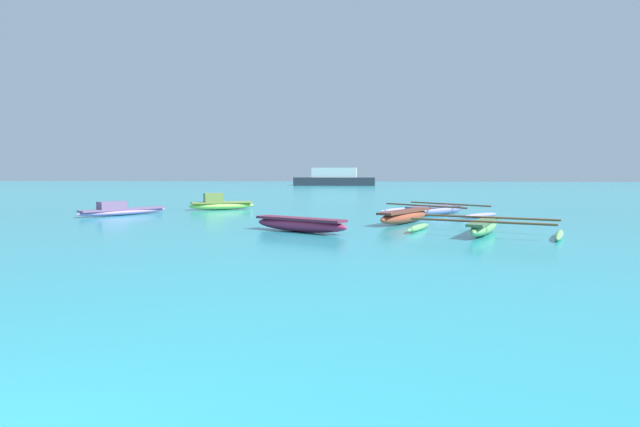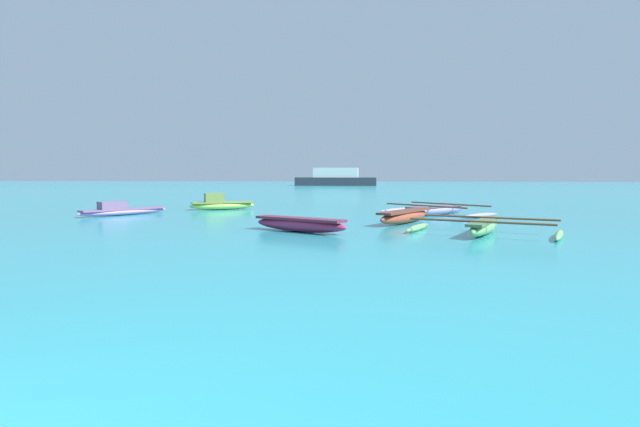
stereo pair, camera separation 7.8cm
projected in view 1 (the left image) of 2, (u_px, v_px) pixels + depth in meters
moored_boat_0 at (405, 216)px, 18.54m from camera, size 2.33×3.68×0.49m
moored_boat_1 at (437, 210)px, 22.37m from camera, size 5.12×5.03×0.48m
moored_boat_2 at (484, 227)px, 15.10m from camera, size 4.83×3.68×0.49m
moored_boat_3 at (122, 210)px, 22.10m from camera, size 2.82×3.79×0.63m
moored_boat_4 at (300, 224)px, 15.77m from camera, size 3.35×2.22×0.45m
moored_boat_5 at (220, 204)px, 25.51m from camera, size 3.27×2.23×0.86m
distant_ferry at (334, 178)px, 78.94m from camera, size 12.78×2.81×2.81m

